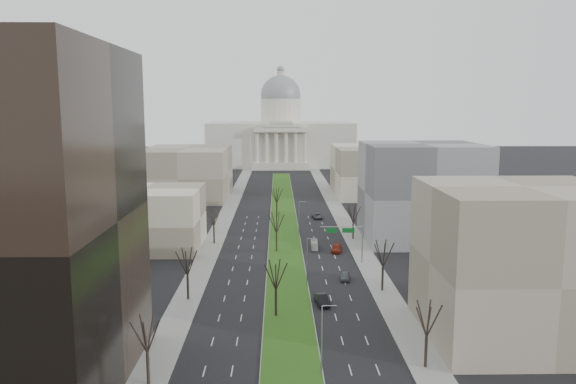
{
  "coord_description": "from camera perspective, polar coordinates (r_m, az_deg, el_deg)",
  "views": [
    {
      "loc": [
        -1.61,
        -45.22,
        33.14
      ],
      "look_at": [
        1.09,
        105.03,
        10.06
      ],
      "focal_mm": 35.0,
      "sensor_mm": 36.0,
      "label": 1
    }
  ],
  "objects": [
    {
      "name": "tree_right_near",
      "position": [
        74.65,
        13.96,
        -12.29
      ],
      "size": [
        5.16,
        5.16,
        9.29
      ],
      "color": "black",
      "rests_on": "ground"
    },
    {
      "name": "tree_median_a",
      "position": [
        89.14,
        -1.25,
        -8.32
      ],
      "size": [
        5.4,
        5.4,
        9.72
      ],
      "color": "black",
      "rests_on": "ground"
    },
    {
      "name": "streetlamp_median_b",
      "position": [
        104.29,
        1.97,
        -7.04
      ],
      "size": [
        1.9,
        0.2,
        9.16
      ],
      "color": "gray",
      "rests_on": "ground"
    },
    {
      "name": "building_tan_right",
      "position": [
        87.47,
        22.47,
        -6.61
      ],
      "size": [
        26.0,
        24.0,
        22.0
      ],
      "primitive_type": "cube",
      "color": "gray",
      "rests_on": "ground"
    },
    {
      "name": "sidewalk_right",
      "position": [
        145.33,
        6.57,
        -4.48
      ],
      "size": [
        5.0,
        330.0,
        0.15
      ],
      "primitive_type": "cube",
      "color": "gray",
      "rests_on": "ground"
    },
    {
      "name": "streetlamp_median_a",
      "position": [
        71.31,
        3.49,
        -14.69
      ],
      "size": [
        1.9,
        0.2,
        9.16
      ],
      "color": "gray",
      "rests_on": "ground"
    },
    {
      "name": "sidewalk_left",
      "position": [
        144.94,
        -7.32,
        -4.53
      ],
      "size": [
        5.0,
        330.0,
        0.15
      ],
      "primitive_type": "cube",
      "color": "gray",
      "rests_on": "ground"
    },
    {
      "name": "tree_left_far",
      "position": [
        136.69,
        -7.57,
        -2.44
      ],
      "size": [
        5.28,
        5.28,
        9.5
      ],
      "color": "black",
      "rests_on": "ground"
    },
    {
      "name": "building_far_left",
      "position": [
        209.32,
        -10.21,
        1.97
      ],
      "size": [
        30.0,
        40.0,
        18.0
      ],
      "primitive_type": "cube",
      "color": "gray",
      "rests_on": "ground"
    },
    {
      "name": "capitol",
      "position": [
        315.26,
        -0.74,
        5.67
      ],
      "size": [
        80.0,
        46.0,
        55.0
      ],
      "color": "beige",
      "rests_on": "ground"
    },
    {
      "name": "car_red",
      "position": [
        129.85,
        4.96,
        -5.72
      ],
      "size": [
        3.07,
        5.83,
        1.61
      ],
      "primitive_type": "imported",
      "rotation": [
        0.0,
        0.0,
        -0.15
      ],
      "color": "maroon",
      "rests_on": "ground"
    },
    {
      "name": "tree_median_b",
      "position": [
        127.92,
        -1.19,
        -3.06
      ],
      "size": [
        5.4,
        5.4,
        9.72
      ],
      "color": "black",
      "rests_on": "ground"
    },
    {
      "name": "streetlamp_median_c",
      "position": [
        143.16,
        1.14,
        -2.68
      ],
      "size": [
        1.9,
        0.2,
        9.16
      ],
      "color": "gray",
      "rests_on": "ground"
    },
    {
      "name": "building_far_right",
      "position": [
        214.75,
        8.8,
        2.18
      ],
      "size": [
        30.0,
        40.0,
        18.0
      ],
      "primitive_type": "cube",
      "color": "gray",
      "rests_on": "ground"
    },
    {
      "name": "tree_left_near",
      "position": [
        70.32,
        -14.17,
        -13.72
      ],
      "size": [
        5.1,
        5.1,
        9.18
      ],
      "color": "black",
      "rests_on": "ground"
    },
    {
      "name": "ground",
      "position": [
        168.52,
        -0.46,
        -2.61
      ],
      "size": [
        600.0,
        600.0,
        0.0
      ],
      "primitive_type": "plane",
      "color": "black",
      "rests_on": "ground"
    },
    {
      "name": "tree_left_mid",
      "position": [
        98.07,
        -10.21,
        -6.87
      ],
      "size": [
        5.4,
        5.4,
        9.72
      ],
      "color": "black",
      "rests_on": "ground"
    },
    {
      "name": "tree_right_mid",
      "position": [
        102.38,
        9.65,
        -6.1
      ],
      "size": [
        5.52,
        5.52,
        9.94
      ],
      "color": "black",
      "rests_on": "ground"
    },
    {
      "name": "tree_right_far",
      "position": [
        141.04,
        6.66,
        -2.2
      ],
      "size": [
        5.04,
        5.04,
        9.07
      ],
      "color": "black",
      "rests_on": "ground"
    },
    {
      "name": "building_grey_right",
      "position": [
        143.34,
        13.37,
        0.01
      ],
      "size": [
        28.0,
        26.0,
        24.0
      ],
      "primitive_type": "cube",
      "color": "slate",
      "rests_on": "ground"
    },
    {
      "name": "median",
      "position": [
        167.51,
        -0.46,
        -2.64
      ],
      "size": [
        8.0,
        222.03,
        0.2
      ],
      "color": "#999993",
      "rests_on": "ground"
    },
    {
      "name": "building_beige_left",
      "position": [
        136.48,
        -14.32,
        -2.59
      ],
      "size": [
        26.0,
        22.0,
        14.0
      ],
      "primitive_type": "cube",
      "color": "gray",
      "rests_on": "ground"
    },
    {
      "name": "box_van",
      "position": [
        132.34,
        2.68,
        -5.37
      ],
      "size": [
        1.82,
        6.69,
        1.85
      ],
      "primitive_type": "imported",
      "rotation": [
        0.0,
        0.0,
        -0.04
      ],
      "color": "silver",
      "rests_on": "ground"
    },
    {
      "name": "mast_arm_signs",
      "position": [
        119.34,
        6.28,
        -4.41
      ],
      "size": [
        9.12,
        0.24,
        8.09
      ],
      "color": "gray",
      "rests_on": "ground"
    },
    {
      "name": "car_grey_near",
      "position": [
        109.6,
        5.83,
        -8.51
      ],
      "size": [
        2.4,
        4.6,
        1.49
      ],
      "primitive_type": "imported",
      "rotation": [
        0.0,
        0.0,
        -0.15
      ],
      "color": "#565A5E",
      "rests_on": "ground"
    },
    {
      "name": "tree_median_c",
      "position": [
        167.28,
        -1.15,
        -0.26
      ],
      "size": [
        5.4,
        5.4,
        9.72
      ],
      "color": "black",
      "rests_on": "ground"
    },
    {
      "name": "car_black",
      "position": [
        96.29,
        3.46,
        -10.87
      ],
      "size": [
        2.61,
        5.45,
        1.72
      ],
      "primitive_type": "imported",
      "rotation": [
        0.0,
        0.0,
        0.15
      ],
      "color": "black",
      "rests_on": "ground"
    },
    {
      "name": "car_grey_far",
      "position": [
        167.15,
        2.98,
        -2.45
      ],
      "size": [
        3.25,
        5.8,
        1.53
      ],
      "primitive_type": "imported",
      "rotation": [
        0.0,
        0.0,
        0.13
      ],
      "color": "#4F5157",
      "rests_on": "ground"
    }
  ]
}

